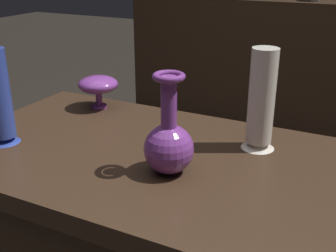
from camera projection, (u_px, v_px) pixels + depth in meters
back_display_shelf at (307, 73)px, 3.02m from camera, size 2.60×0.40×0.99m
vase_centerpiece at (169, 142)px, 0.98m from camera, size 0.12×0.12×0.24m
vase_tall_behind at (261, 102)px, 1.08m from camera, size 0.09×0.09×0.27m
vase_right_accent at (98, 85)px, 1.39m from camera, size 0.13×0.13×0.11m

